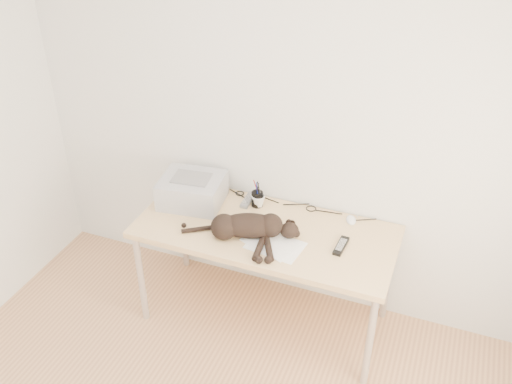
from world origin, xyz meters
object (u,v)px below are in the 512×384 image
at_px(cat, 246,227).
at_px(desk, 270,238).
at_px(pen_cup, 257,199).
at_px(printer, 192,190).
at_px(mouse, 351,218).
at_px(mug, 258,201).

bearing_deg(cat, desk, 47.81).
height_order(cat, pen_cup, pen_cup).
distance_m(desk, printer, 0.60).
bearing_deg(mouse, printer, 169.23).
bearing_deg(pen_cup, cat, -80.51).
relative_size(cat, mug, 7.91).
distance_m(printer, cat, 0.52).
bearing_deg(mug, printer, -165.75).
xyz_separation_m(printer, mug, (0.42, 0.11, -0.05)).
relative_size(printer, mug, 4.83).
distance_m(desk, cat, 0.30).
bearing_deg(printer, mug, 14.25).
distance_m(printer, mug, 0.44).
bearing_deg(desk, pen_cup, 135.64).
relative_size(desk, mug, 17.71).
distance_m(printer, pen_cup, 0.43).
height_order(printer, mug, printer).
relative_size(desk, cat, 2.24).
xyz_separation_m(cat, mouse, (0.55, 0.40, -0.05)).
xyz_separation_m(pen_cup, mouse, (0.61, 0.06, -0.04)).
xyz_separation_m(desk, printer, (-0.55, 0.03, 0.22)).
bearing_deg(printer, desk, -2.85).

